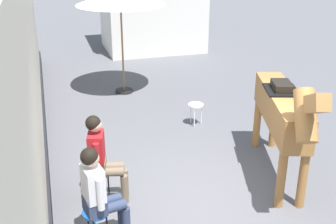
{
  "coord_description": "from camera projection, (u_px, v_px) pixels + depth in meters",
  "views": [
    {
      "loc": [
        -2.2,
        -4.94,
        3.75
      ],
      "look_at": [
        -0.4,
        1.2,
        1.05
      ],
      "focal_mm": 45.77,
      "sensor_mm": 36.0,
      "label": 1
    }
  ],
  "objects": [
    {
      "name": "ground_plane",
      "position": [
        162.0,
        124.0,
        9.05
      ],
      "size": [
        40.0,
        40.0,
        0.0
      ],
      "primitive_type": "plane",
      "color": "#56565B"
    },
    {
      "name": "pub_facade_wall",
      "position": [
        26.0,
        90.0,
        6.46
      ],
      "size": [
        0.34,
        14.0,
        3.4
      ],
      "color": "beige",
      "rests_on": "ground_plane"
    },
    {
      "name": "seated_visitor_near",
      "position": [
        99.0,
        191.0,
        5.33
      ],
      "size": [
        0.61,
        0.48,
        1.39
      ],
      "color": "#194C99",
      "rests_on": "ground_plane"
    },
    {
      "name": "seated_visitor_far",
      "position": [
        101.0,
        155.0,
        6.18
      ],
      "size": [
        0.61,
        0.48,
        1.39
      ],
      "color": "gold",
      "rests_on": "ground_plane"
    },
    {
      "name": "saddled_horse_center",
      "position": [
        283.0,
        112.0,
        6.67
      ],
      "size": [
        1.15,
        2.9,
        2.06
      ],
      "color": "#9E6B38",
      "rests_on": "ground_plane"
    },
    {
      "name": "spare_stool_white",
      "position": [
        196.0,
        107.0,
        8.87
      ],
      "size": [
        0.32,
        0.32,
        0.46
      ],
      "color": "white",
      "rests_on": "ground_plane"
    }
  ]
}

